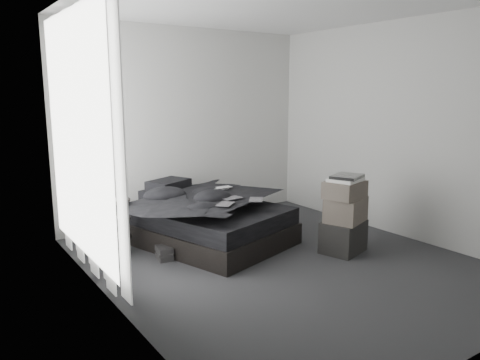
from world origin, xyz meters
TOP-DOWN VIEW (x-y plane):
  - floor at (0.00, 0.00)m, footprint 3.60×4.20m
  - ceiling at (0.00, 0.00)m, footprint 3.60×4.20m
  - wall_back at (0.00, 2.10)m, footprint 3.60×0.01m
  - wall_left at (-1.80, 0.00)m, footprint 0.01×4.20m
  - wall_right at (1.80, 0.00)m, footprint 0.01×4.20m
  - window_left at (-1.78, 0.90)m, footprint 0.02×2.00m
  - curtain_left at (-1.73, 0.90)m, footprint 0.06×2.12m
  - bed at (-0.32, 1.02)m, footprint 1.80×2.09m
  - mattress at (-0.32, 1.02)m, footprint 1.74×2.03m
  - duvet at (-0.31, 0.98)m, footprint 1.69×1.83m
  - pillow_lower at (-0.56, 1.67)m, footprint 0.62×0.50m
  - pillow_upper at (-0.50, 1.67)m, footprint 0.60×0.51m
  - laptop at (-0.02, 1.16)m, footprint 0.29×0.19m
  - comic_a at (-0.39, 0.50)m, footprint 0.27×0.25m
  - comic_b at (-0.18, 0.70)m, footprint 0.24×0.16m
  - comic_c at (0.00, 0.49)m, footprint 0.25×0.27m
  - side_stand at (-1.34, 1.25)m, footprint 0.40×0.40m
  - papers at (-1.33, 1.24)m, footprint 0.25×0.19m
  - floor_books at (-0.99, 0.77)m, footprint 0.18×0.23m
  - box_lower at (0.76, -0.12)m, footprint 0.56×0.49m
  - box_mid at (0.77, -0.13)m, footprint 0.54×0.48m
  - box_upper at (0.75, -0.13)m, footprint 0.49×0.43m
  - art_book_white at (0.76, -0.12)m, footprint 0.43×0.38m
  - art_book_snake at (0.77, -0.13)m, footprint 0.43×0.39m

SIDE VIEW (x-z plane):
  - floor at x=0.00m, z-range -0.01..0.01m
  - floor_books at x=-0.99m, z-range 0.00..0.15m
  - bed at x=-0.32m, z-range 0.00..0.24m
  - box_lower at x=0.76m, z-range 0.00..0.35m
  - side_stand at x=-1.34m, z-range 0.00..0.60m
  - mattress at x=-0.32m, z-range 0.24..0.43m
  - box_mid at x=0.77m, z-range 0.35..0.62m
  - pillow_lower at x=-0.56m, z-range 0.43..0.55m
  - duvet at x=-0.31m, z-range 0.43..0.64m
  - papers at x=-1.33m, z-range 0.60..0.61m
  - pillow_upper at x=-0.50m, z-range 0.55..0.67m
  - comic_a at x=-0.39m, z-range 0.64..0.65m
  - comic_b at x=-0.18m, z-range 0.64..0.65m
  - laptop at x=-0.02m, z-range 0.64..0.66m
  - comic_c at x=0.00m, z-range 0.65..0.66m
  - box_upper at x=0.75m, z-range 0.62..0.80m
  - art_book_white at x=0.76m, z-range 0.80..0.84m
  - art_book_snake at x=0.77m, z-range 0.84..0.87m
  - curtain_left at x=-1.73m, z-range 0.04..2.52m
  - wall_back at x=0.00m, z-range 0.00..2.60m
  - wall_left at x=-1.80m, z-range 0.00..2.60m
  - wall_right at x=1.80m, z-range 0.00..2.60m
  - window_left at x=-1.78m, z-range 0.20..2.50m
  - ceiling at x=0.00m, z-range 2.60..2.60m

